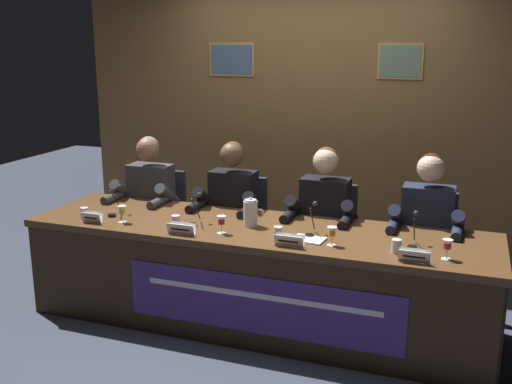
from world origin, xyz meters
The scene contains 29 objects.
ground_plane centered at (0.00, 0.00, 0.00)m, with size 12.00×12.00×0.00m, color #383D4C.
wall_back_panelled centered at (0.00, 1.51, 1.30)m, with size 4.50×0.14×2.60m.
conference_table centered at (0.00, -0.11, 0.50)m, with size 3.30×0.87×0.73m.
chair_far_left centered at (-1.12, 0.62, 0.44)m, with size 0.44×0.45×0.91m.
panelist_far_left centered at (-1.12, 0.42, 0.72)m, with size 0.51×0.48×1.23m.
nameplate_far_left centered at (-1.14, -0.32, 0.77)m, with size 0.16×0.06×0.08m.
juice_glass_far_left centered at (-0.94, -0.24, 0.81)m, with size 0.06×0.06×0.12m.
water_cup_far_left centered at (-1.25, -0.25, 0.76)m, with size 0.06×0.06×0.08m.
microphone_far_left centered at (-1.09, -0.09, 0.80)m, with size 0.06×0.17×0.22m.
chair_center_left centered at (-0.37, 0.62, 0.44)m, with size 0.44×0.45×0.91m.
panelist_center_left centered at (-0.37, 0.42, 0.72)m, with size 0.51×0.48×1.23m.
nameplate_center_left centered at (-0.41, -0.34, 0.77)m, with size 0.20×0.06×0.08m.
juice_glass_center_left centered at (-0.17, -0.23, 0.81)m, with size 0.06×0.06×0.12m.
water_cup_center_left centered at (-0.52, -0.21, 0.76)m, with size 0.06×0.06×0.08m.
microphone_center_left centered at (-0.42, -0.11, 0.80)m, with size 0.06×0.17×0.22m.
chair_center_right centered at (0.37, 0.62, 0.44)m, with size 0.44×0.45×0.91m.
panelist_center_right centered at (0.37, 0.42, 0.72)m, with size 0.51×0.48×1.23m.
nameplate_center_right centered at (0.34, -0.33, 0.77)m, with size 0.19×0.06×0.08m.
juice_glass_center_right centered at (0.59, -0.22, 0.81)m, with size 0.06×0.06×0.12m.
water_cup_center_right centered at (0.23, -0.21, 0.76)m, with size 0.06×0.06×0.08m.
microphone_center_right centered at (0.42, -0.06, 0.80)m, with size 0.06×0.17×0.22m.
chair_far_right centered at (1.12, 0.62, 0.44)m, with size 0.44×0.45×0.91m.
panelist_far_right centered at (1.12, 0.42, 0.72)m, with size 0.51×0.48×1.23m.
nameplate_far_right centered at (1.12, -0.34, 0.77)m, with size 0.18×0.06×0.08m.
juice_glass_far_right centered at (1.29, -0.23, 0.81)m, with size 0.06×0.06×0.12m.
water_cup_far_right centered at (0.99, -0.21, 0.76)m, with size 0.06×0.06×0.08m.
microphone_far_right centered at (1.08, -0.07, 0.80)m, with size 0.06×0.17×0.22m.
water_pitcher_central centered at (-0.04, 0.00, 0.82)m, with size 0.15×0.10×0.21m.
document_stack_center_right centered at (0.42, -0.17, 0.73)m, with size 0.22×0.17×0.01m.
Camera 1 is at (1.37, -3.75, 1.98)m, focal length 41.72 mm.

